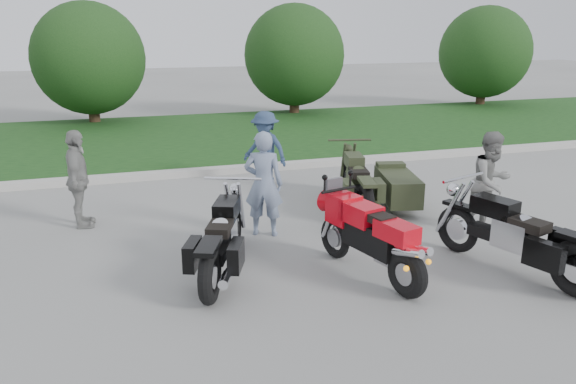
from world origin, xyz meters
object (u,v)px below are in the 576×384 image
object	(u,v)px
person_grey	(491,182)
person_denim	(265,149)
sportbike_red	(371,236)
cruiser_sidecar	(381,186)
cruiser_left	(222,243)
person_stripe	(264,184)
cruiser_right	(521,240)
person_back	(78,179)

from	to	relation	value
person_grey	person_denim	distance (m)	4.56
sportbike_red	person_denim	bearing A→B (deg)	77.24
sportbike_red	cruiser_sidecar	bearing A→B (deg)	46.12
cruiser_left	person_grey	world-z (taller)	person_grey
cruiser_sidecar	person_stripe	size ratio (longest dim) A/B	1.42
cruiser_right	person_denim	xyz separation A→B (m)	(-2.11, 5.19, 0.29)
cruiser_left	person_back	xyz separation A→B (m)	(-1.88, 2.60, 0.34)
cruiser_left	person_stripe	bearing A→B (deg)	77.30
sportbike_red	person_grey	distance (m)	2.81
cruiser_left	cruiser_sidecar	size ratio (longest dim) A/B	0.96
cruiser_right	person_back	size ratio (longest dim) A/B	1.49
cruiser_right	person_denim	world-z (taller)	person_denim
cruiser_sidecar	person_grey	xyz separation A→B (m)	(1.17, -1.52, 0.38)
cruiser_sidecar	person_denim	distance (m)	2.66
person_back	person_grey	bearing A→B (deg)	-106.01
person_grey	person_denim	size ratio (longest dim) A/B	1.04
sportbike_red	person_back	size ratio (longest dim) A/B	1.26
sportbike_red	cruiser_left	xyz separation A→B (m)	(-1.86, 0.61, -0.11)
person_denim	cruiser_left	bearing A→B (deg)	-63.19
sportbike_red	person_denim	xyz separation A→B (m)	(-0.19, 4.67, 0.20)
cruiser_left	person_denim	xyz separation A→B (m)	(1.68, 4.07, 0.31)
sportbike_red	cruiser_right	bearing A→B (deg)	-30.08
person_back	cruiser_sidecar	bearing A→B (deg)	-94.17
cruiser_sidecar	person_back	size ratio (longest dim) A/B	1.47
person_stripe	person_grey	xyz separation A→B (m)	(3.53, -0.90, -0.02)
person_denim	person_back	size ratio (longest dim) A/B	0.96
cruiser_sidecar	sportbike_red	bearing A→B (deg)	-105.68
cruiser_sidecar	person_back	xyz separation A→B (m)	(-5.16, 0.63, 0.38)
person_grey	cruiser_right	bearing A→B (deg)	-125.19
cruiser_left	person_denim	distance (m)	4.41
cruiser_left	cruiser_sidecar	distance (m)	3.83
person_denim	person_back	distance (m)	3.84
person_stripe	person_back	xyz separation A→B (m)	(-2.80, 1.25, -0.03)
cruiser_sidecar	person_stripe	bearing A→B (deg)	-152.00
person_stripe	person_back	size ratio (longest dim) A/B	1.03
person_grey	person_denim	bearing A→B (deg)	115.14
cruiser_sidecar	person_back	bearing A→B (deg)	-173.78
sportbike_red	person_stripe	world-z (taller)	person_stripe
person_stripe	person_back	bearing A→B (deg)	-0.65
cruiser_right	person_denim	bearing A→B (deg)	93.39
person_grey	person_back	size ratio (longest dim) A/B	1.00
cruiser_left	cruiser_right	bearing A→B (deg)	5.20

